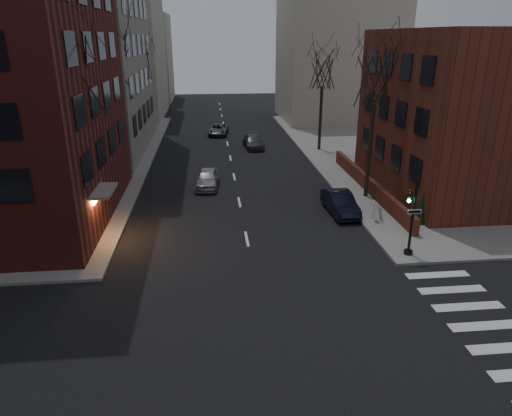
{
  "coord_description": "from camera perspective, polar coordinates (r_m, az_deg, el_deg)",
  "views": [
    {
      "loc": [
        -1.86,
        -10.99,
        10.55
      ],
      "look_at": [
        0.47,
        11.5,
        2.0
      ],
      "focal_mm": 32.0,
      "sensor_mm": 36.0,
      "label": 1
    }
  ],
  "objects": [
    {
      "name": "ground",
      "position": [
        15.35,
        2.92,
        -22.74
      ],
      "size": [
        160.0,
        160.0,
        0.0
      ],
      "primitive_type": "plane",
      "color": "black",
      "rests_on": "ground"
    },
    {
      "name": "building_right_brick",
      "position": [
        35.53,
        25.76,
        10.54
      ],
      "size": [
        12.0,
        14.0,
        11.0
      ],
      "primitive_type": "cube",
      "color": "maroon",
      "rests_on": "ground"
    },
    {
      "name": "low_wall_right",
      "position": [
        33.5,
        13.86,
        2.91
      ],
      "size": [
        0.35,
        16.0,
        1.0
      ],
      "primitive_type": "cube",
      "color": "maroon",
      "rests_on": "sidewalk_far_right"
    },
    {
      "name": "building_distant_la",
      "position": [
        67.3,
        -18.13,
        18.44
      ],
      "size": [
        14.0,
        16.0,
        18.0
      ],
      "primitive_type": "cube",
      "color": "#B8AF9C",
      "rests_on": "ground"
    },
    {
      "name": "building_distant_ra",
      "position": [
        63.33,
        10.04,
        18.11
      ],
      "size": [
        14.0,
        14.0,
        16.0
      ],
      "primitive_type": "cube",
      "color": "#B8AF9C",
      "rests_on": "ground"
    },
    {
      "name": "building_distant_lb",
      "position": [
        83.81,
        -14.23,
        17.7
      ],
      "size": [
        10.0,
        12.0,
        14.0
      ],
      "primitive_type": "cube",
      "color": "#B8AF9C",
      "rests_on": "ground"
    },
    {
      "name": "traffic_signal",
      "position": [
        23.88,
        18.79,
        -1.67
      ],
      "size": [
        0.76,
        0.44,
        4.0
      ],
      "color": "black",
      "rests_on": "sidewalk_far_right"
    },
    {
      "name": "tree_left_a",
      "position": [
        26.02,
        -22.11,
        14.68
      ],
      "size": [
        4.18,
        4.18,
        10.26
      ],
      "color": "#2D231C",
      "rests_on": "sidewalk_far_left"
    },
    {
      "name": "tree_left_b",
      "position": [
        37.67,
        -17.33,
        17.35
      ],
      "size": [
        4.4,
        4.4,
        10.8
      ],
      "color": "#2D231C",
      "rests_on": "sidewalk_far_left"
    },
    {
      "name": "tree_left_c",
      "position": [
        51.52,
        -14.3,
        17.31
      ],
      "size": [
        3.96,
        3.96,
        9.72
      ],
      "color": "#2D231C",
      "rests_on": "sidewalk_far_left"
    },
    {
      "name": "tree_right_a",
      "position": [
        30.99,
        14.78,
        15.4
      ],
      "size": [
        3.96,
        3.96,
        9.72
      ],
      "color": "#2D231C",
      "rests_on": "sidewalk_far_right"
    },
    {
      "name": "tree_right_b",
      "position": [
        44.39,
        8.36,
        16.68
      ],
      "size": [
        3.74,
        3.74,
        9.18
      ],
      "color": "#2D231C",
      "rests_on": "sidewalk_far_right"
    },
    {
      "name": "streetlamp_near",
      "position": [
        34.18,
        -16.71,
        9.21
      ],
      "size": [
        0.36,
        0.36,
        6.28
      ],
      "color": "black",
      "rests_on": "sidewalk_far_left"
    },
    {
      "name": "streetlamp_far",
      "position": [
        53.74,
        -13.0,
        13.46
      ],
      "size": [
        0.36,
        0.36,
        6.28
      ],
      "color": "black",
      "rests_on": "sidewalk_far_left"
    },
    {
      "name": "parked_sedan",
      "position": [
        29.23,
        10.47,
        0.64
      ],
      "size": [
        1.64,
        4.25,
        1.38
      ],
      "primitive_type": "imported",
      "rotation": [
        0.0,
        0.0,
        0.04
      ],
      "color": "black",
      "rests_on": "ground"
    },
    {
      "name": "car_lane_silver",
      "position": [
        33.96,
        -6.1,
        3.69
      ],
      "size": [
        1.98,
        4.11,
        1.35
      ],
      "primitive_type": "imported",
      "rotation": [
        0.0,
        0.0,
        -0.1
      ],
      "color": "#A6A6AB",
      "rests_on": "ground"
    },
    {
      "name": "car_lane_gray",
      "position": [
        46.15,
        -0.34,
        8.3
      ],
      "size": [
        2.06,
        4.43,
        1.25
      ],
      "primitive_type": "imported",
      "rotation": [
        0.0,
        0.0,
        0.07
      ],
      "color": "#3B3C40",
      "rests_on": "ground"
    },
    {
      "name": "car_lane_far",
      "position": [
        52.59,
        -4.71,
        9.74
      ],
      "size": [
        2.57,
        4.56,
        1.2
      ],
      "primitive_type": "imported",
      "rotation": [
        0.0,
        0.0,
        -0.14
      ],
      "color": "#46474C",
      "rests_on": "ground"
    },
    {
      "name": "sandwich_board",
      "position": [
        28.19,
        14.96,
        -0.67
      ],
      "size": [
        0.42,
        0.58,
        0.92
      ],
      "primitive_type": "cube",
      "rotation": [
        0.0,
        0.0,
        0.03
      ],
      "color": "silver",
      "rests_on": "sidewalk_far_right"
    },
    {
      "name": "evergreen_shrub",
      "position": [
        28.64,
        20.06,
        0.13
      ],
      "size": [
        1.16,
        1.16,
        1.9
      ],
      "primitive_type": "cone",
      "rotation": [
        0.0,
        0.0,
        0.02
      ],
      "color": "#163217",
      "rests_on": "sidewalk_far_right"
    }
  ]
}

